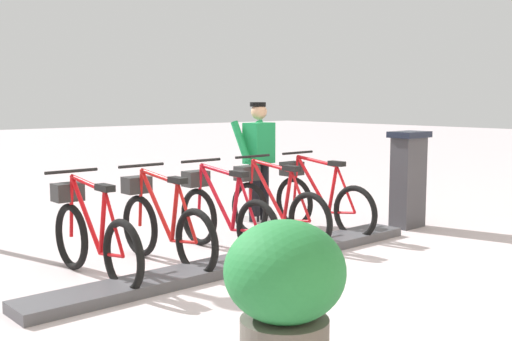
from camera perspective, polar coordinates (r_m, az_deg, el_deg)
ground_plane at (r=6.44m, az=-0.97°, el=-8.77°), size 60.00×60.00×0.00m
dock_rail_base at (r=6.43m, az=-0.97°, el=-8.34°), size 0.44×4.75×0.10m
payment_kiosk at (r=8.47m, az=13.78°, el=-0.65°), size 0.36×0.52×1.28m
bike_docked_0 at (r=8.00m, az=5.79°, el=-2.63°), size 1.72×0.54×1.02m
bike_docked_1 at (r=7.44m, az=1.66°, el=-3.29°), size 1.72×0.54×1.02m
bike_docked_2 at (r=6.93m, az=-3.11°, el=-4.03°), size 1.72×0.54×1.02m
bike_docked_3 at (r=6.48m, az=-8.60°, el=-4.85°), size 1.72×0.54×1.02m
bike_docked_4 at (r=6.10m, az=-14.86°, el=-5.72°), size 1.72×0.54×1.02m
worker_near_rack at (r=8.57m, az=0.22°, el=1.25°), size 0.49×0.66×1.66m
planter_bush at (r=3.91m, az=2.65°, el=-10.77°), size 0.76×0.76×0.97m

